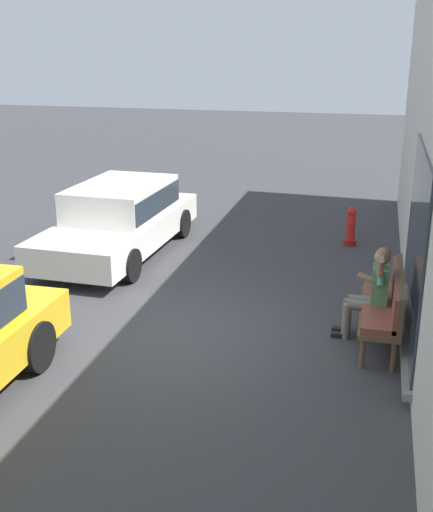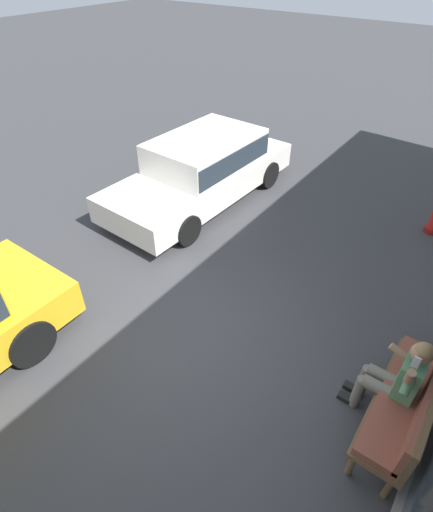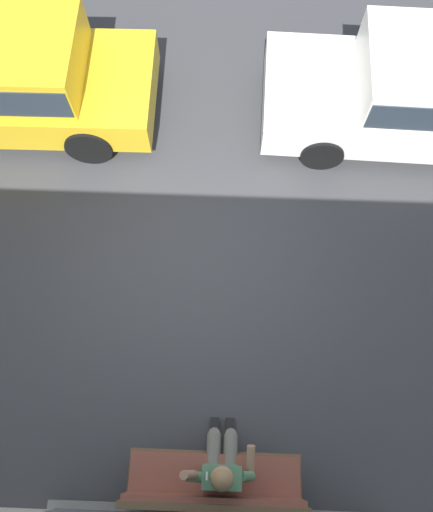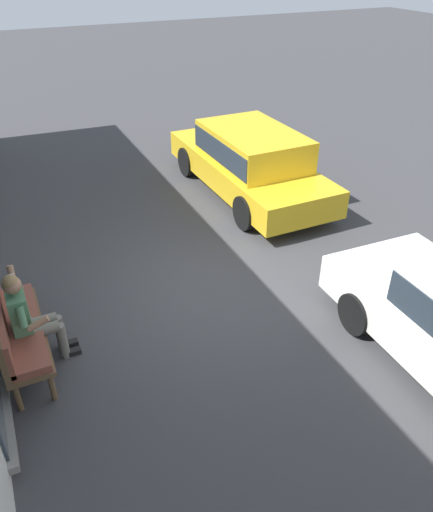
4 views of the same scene
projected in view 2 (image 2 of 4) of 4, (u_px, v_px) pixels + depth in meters
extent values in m
plane|color=#38383A|center=(186.00, 336.00, 5.79)|extent=(60.00, 60.00, 0.00)
cube|color=gray|center=(425.00, 432.00, 4.48)|extent=(3.60, 0.12, 0.10)
cylinder|color=brown|center=(389.00, 487.00, 4.00)|extent=(0.07, 0.07, 0.41)
cylinder|color=brown|center=(431.00, 372.00, 5.06)|extent=(0.07, 0.07, 0.41)
cylinder|color=brown|center=(351.00, 464.00, 4.18)|extent=(0.07, 0.07, 0.41)
cylinder|color=brown|center=(400.00, 357.00, 5.24)|extent=(0.07, 0.07, 0.41)
cube|color=brown|center=(401.00, 403.00, 4.47)|extent=(1.84, 0.55, 0.06)
cube|color=brown|center=(403.00, 399.00, 4.42)|extent=(1.78, 0.49, 0.10)
cube|color=brown|center=(432.00, 399.00, 4.17)|extent=(1.84, 0.07, 0.55)
cube|color=brown|center=(426.00, 396.00, 4.20)|extent=(1.78, 0.06, 0.47)
cylinder|color=#6B665B|center=(381.00, 389.00, 4.52)|extent=(0.15, 0.42, 0.15)
cylinder|color=#6B665B|center=(358.00, 392.00, 4.78)|extent=(0.12, 0.12, 0.52)
cube|color=black|center=(347.00, 399.00, 4.96)|extent=(0.10, 0.24, 0.07)
cylinder|color=#6B665B|center=(386.00, 378.00, 4.63)|extent=(0.15, 0.42, 0.15)
cylinder|color=#6B665B|center=(363.00, 381.00, 4.89)|extent=(0.12, 0.12, 0.52)
cube|color=black|center=(353.00, 389.00, 5.07)|extent=(0.10, 0.24, 0.07)
cube|color=#6B665B|center=(402.00, 393.00, 4.48)|extent=(0.34, 0.24, 0.14)
cube|color=#4C7F56|center=(409.00, 378.00, 4.31)|extent=(0.38, 0.22, 0.56)
sphere|color=#A37556|center=(422.00, 354.00, 4.04)|extent=(0.22, 0.22, 0.22)
sphere|color=olive|center=(424.00, 352.00, 4.02)|extent=(0.20, 0.20, 0.20)
cylinder|color=#4C7F56|center=(417.00, 356.00, 4.40)|extent=(0.20, 0.10, 0.28)
cylinder|color=#A37556|center=(400.00, 353.00, 4.58)|extent=(0.08, 0.27, 0.17)
cylinder|color=#4C7F56|center=(408.00, 384.00, 4.04)|extent=(0.25, 0.10, 0.22)
cylinder|color=#A37556|center=(410.00, 377.00, 3.89)|extent=(0.16, 0.08, 0.25)
cube|color=silver|center=(416.00, 362.00, 3.97)|extent=(0.02, 0.07, 0.15)
cube|color=white|center=(201.00, 179.00, 8.52)|extent=(4.57, 1.91, 0.53)
cube|color=white|center=(206.00, 151.00, 8.27)|extent=(2.40, 1.63, 0.62)
cube|color=#28333D|center=(206.00, 151.00, 8.27)|extent=(2.35, 1.66, 0.43)
cylinder|color=black|center=(187.00, 230.00, 7.36)|extent=(0.61, 0.20, 0.60)
cylinder|color=black|center=(126.00, 201.00, 8.18)|extent=(0.61, 0.20, 0.60)
cylinder|color=black|center=(269.00, 175.00, 9.09)|extent=(0.61, 0.20, 0.60)
cylinder|color=black|center=(211.00, 155.00, 9.90)|extent=(0.61, 0.20, 0.60)
cylinder|color=black|center=(31.00, 342.00, 5.28)|extent=(0.66, 0.19, 0.66)
cylinder|color=maroon|center=(431.00, 230.00, 7.81)|extent=(0.26, 0.26, 0.10)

